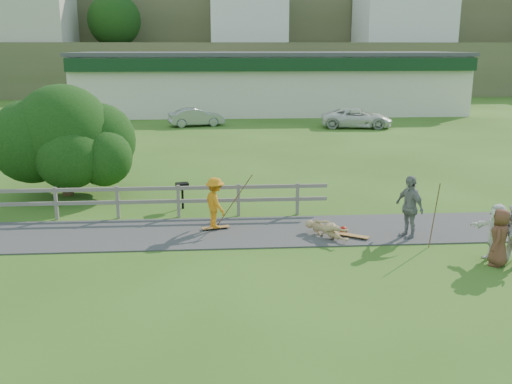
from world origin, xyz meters
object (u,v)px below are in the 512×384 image
car_silver (196,117)px  tree (65,154)px  car_white (357,118)px  spectator_c (500,238)px  skater_fallen (326,229)px  skater_rider (215,206)px  spectator_b (409,207)px  bbq (183,196)px  spectator_d (496,232)px

car_silver → tree: 19.84m
car_white → spectator_c: bearing=-176.6°
skater_fallen → spectator_c: bearing=-67.4°
skater_rider → spectator_b: bearing=-126.1°
spectator_c → skater_rider: bearing=-82.0°
car_white → bbq: car_white is taller
skater_fallen → spectator_d: bearing=-62.9°
spectator_c → spectator_d: (0.09, 0.37, 0.02)m
bbq → car_silver: bearing=76.6°
spectator_d → bbq: spectator_d is taller
car_silver → spectator_b: bearing=-178.1°
skater_rider → spectator_c: skater_rider is taller
car_silver → car_white: bearing=-111.9°
bbq → tree: bearing=139.6°
car_white → tree: tree is taller
spectator_b → tree: size_ratio=0.32×
spectator_c → car_white: (2.64, 25.96, -0.08)m
car_white → skater_fallen: bearing=173.3°
spectator_d → tree: size_ratio=0.26×
car_white → bbq: size_ratio=5.30×
spectator_c → car_silver: bearing=-129.4°
spectator_c → car_silver: (-8.64, 27.59, -0.12)m
spectator_c → tree: (-12.99, 8.26, 0.86)m
spectator_b → car_silver: spectator_b is taller
spectator_b → spectator_d: 2.61m
skater_fallen → tree: (-8.95, 5.80, 1.33)m
car_silver → spectator_c: bearing=-176.3°
spectator_d → skater_rider: bearing=-139.5°
bbq → spectator_d: bearing=-47.2°
skater_rider → spectator_d: bearing=-137.6°
spectator_b → bbq: bearing=-139.8°
car_white → car_silver: bearing=91.0°
skater_rider → spectator_c: bearing=-140.3°
car_silver → tree: (-4.35, -19.33, 0.97)m
skater_fallen → car_white: 24.44m
skater_fallen → tree: size_ratio=0.26×
skater_fallen → bbq: (-4.44, 3.55, 0.18)m
skater_fallen → bbq: bbq is taller
spectator_c → spectator_b: bearing=-112.3°
skater_fallen → spectator_b: bearing=-38.8°
skater_fallen → car_white: bearing=38.0°
spectator_d → tree: bearing=-148.0°
skater_fallen → bbq: 5.69m
skater_rider → car_white: skater_rider is taller
car_silver → car_white: (11.28, -1.63, 0.04)m
spectator_b → car_silver: (-7.03, 25.25, -0.31)m
tree → car_white: bearing=48.5°
skater_rider → spectator_d: 8.04m
spectator_d → car_silver: spectator_d is taller
car_white → tree: 23.63m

